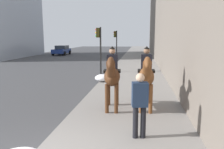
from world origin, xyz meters
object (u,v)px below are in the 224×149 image
at_px(mounted_horse_near, 112,75).
at_px(mounted_horse_far, 146,75).
at_px(pedestrian_greeting, 140,101).
at_px(traffic_light_near_curb, 99,43).
at_px(traffic_light_far_curb, 116,40).
at_px(car_near_lane, 62,50).

xyz_separation_m(mounted_horse_near, mounted_horse_far, (0.14, -1.19, 0.00)).
relative_size(mounted_horse_far, pedestrian_greeting, 1.34).
bearing_deg(traffic_light_near_curb, traffic_light_far_curb, -0.76).
relative_size(car_near_lane, traffic_light_far_curb, 1.25).
bearing_deg(mounted_horse_near, traffic_light_far_curb, -178.53).
distance_m(car_near_lane, traffic_light_far_curb, 11.47).
relative_size(mounted_horse_near, traffic_light_near_curb, 0.67).
height_order(mounted_horse_far, pedestrian_greeting, mounted_horse_far).
xyz_separation_m(pedestrian_greeting, car_near_lane, (27.23, 11.93, -0.35)).
relative_size(mounted_horse_near, pedestrian_greeting, 1.34).
bearing_deg(mounted_horse_near, traffic_light_near_curb, -170.96).
bearing_deg(pedestrian_greeting, mounted_horse_far, -13.65).
relative_size(mounted_horse_near, traffic_light_far_curb, 0.66).
relative_size(pedestrian_greeting, car_near_lane, 0.40).
height_order(pedestrian_greeting, traffic_light_far_curb, traffic_light_far_curb).
bearing_deg(traffic_light_far_curb, car_near_lane, 52.93).
height_order(mounted_horse_near, car_near_lane, mounted_horse_near).
bearing_deg(car_near_lane, mounted_horse_far, 24.44).
height_order(traffic_light_near_curb, traffic_light_far_curb, traffic_light_far_curb).
bearing_deg(traffic_light_near_curb, mounted_horse_near, -166.53).
distance_m(mounted_horse_near, car_near_lane, 27.36).
bearing_deg(mounted_horse_near, mounted_horse_far, 92.32).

